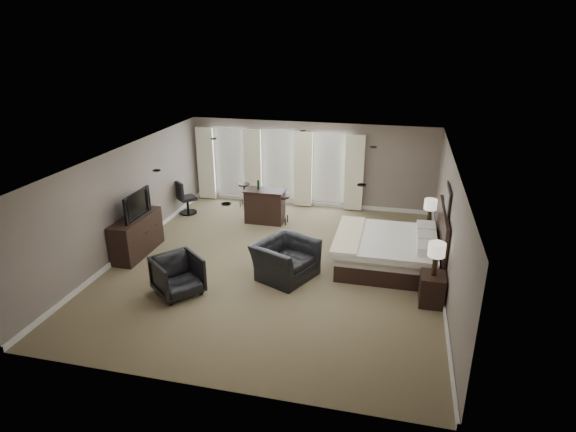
% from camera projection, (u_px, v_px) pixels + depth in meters
% --- Properties ---
extents(room, '(7.60, 8.60, 2.64)m').
position_uv_depth(room, '(275.00, 213.00, 10.82)').
color(room, brown).
rests_on(room, ground).
extents(window_bay, '(5.25, 0.20, 2.30)m').
position_uv_depth(window_bay, '(278.00, 167.00, 14.79)').
color(window_bay, silver).
rests_on(window_bay, room).
extents(bed, '(2.33, 2.22, 1.48)m').
position_uv_depth(bed, '(391.00, 237.00, 10.97)').
color(bed, silver).
rests_on(bed, ground).
extents(nightstand_near, '(0.48, 0.58, 0.64)m').
position_uv_depth(nightstand_near, '(432.00, 289.00, 9.61)').
color(nightstand_near, black).
rests_on(nightstand_near, ground).
extents(nightstand_far, '(0.43, 0.52, 0.57)m').
position_uv_depth(nightstand_far, '(427.00, 234.00, 12.25)').
color(nightstand_far, black).
rests_on(nightstand_far, ground).
extents(lamp_near, '(0.34, 0.34, 0.69)m').
position_uv_depth(lamp_near, '(436.00, 259.00, 9.37)').
color(lamp_near, beige).
rests_on(lamp_near, nightstand_near).
extents(lamp_far, '(0.32, 0.32, 0.66)m').
position_uv_depth(lamp_far, '(430.00, 212.00, 12.03)').
color(lamp_far, beige).
rests_on(lamp_far, nightstand_far).
extents(wall_art, '(0.04, 0.96, 0.56)m').
position_uv_depth(wall_art, '(447.00, 199.00, 10.36)').
color(wall_art, slate).
rests_on(wall_art, room).
extents(dresser, '(0.53, 1.66, 0.96)m').
position_uv_depth(dresser, '(137.00, 235.00, 11.70)').
color(dresser, black).
rests_on(dresser, ground).
extents(tv, '(0.64, 1.12, 0.15)m').
position_uv_depth(tv, '(134.00, 214.00, 11.50)').
color(tv, black).
rests_on(tv, dresser).
extents(armchair_near, '(1.28, 1.50, 1.11)m').
position_uv_depth(armchair_near, '(285.00, 254.00, 10.58)').
color(armchair_near, black).
rests_on(armchair_near, ground).
extents(armchair_far, '(1.20, 1.21, 0.91)m').
position_uv_depth(armchair_far, '(178.00, 274.00, 9.92)').
color(armchair_far, black).
rests_on(armchair_far, ground).
extents(bar_counter, '(1.12, 0.58, 0.97)m').
position_uv_depth(bar_counter, '(265.00, 206.00, 13.62)').
color(bar_counter, black).
rests_on(bar_counter, ground).
extents(bar_stool_left, '(0.41, 0.41, 0.73)m').
position_uv_depth(bar_stool_left, '(244.00, 195.00, 14.89)').
color(bar_stool_left, black).
rests_on(bar_stool_left, ground).
extents(bar_stool_right, '(0.47, 0.47, 0.84)m').
position_uv_depth(bar_stool_right, '(282.00, 210.00, 13.54)').
color(bar_stool_right, black).
rests_on(bar_stool_right, ground).
extents(desk_chair, '(0.73, 0.73, 1.01)m').
position_uv_depth(desk_chair, '(187.00, 197.00, 14.26)').
color(desk_chair, black).
rests_on(desk_chair, ground).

